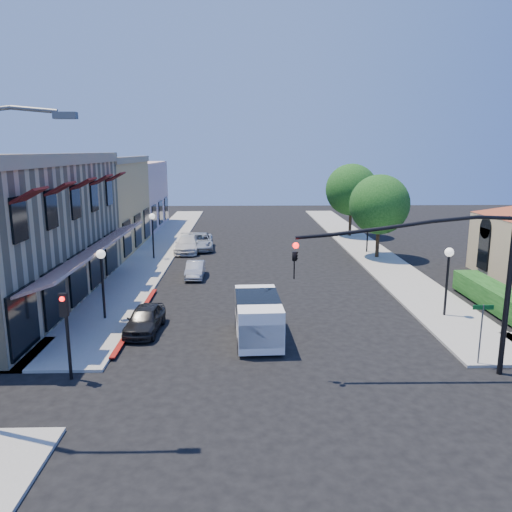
{
  "coord_description": "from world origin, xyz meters",
  "views": [
    {
      "loc": [
        -1.66,
        -15.71,
        8.26
      ],
      "look_at": [
        -0.93,
        10.88,
        2.6
      ],
      "focal_mm": 35.0,
      "sensor_mm": 36.0,
      "label": 1
    }
  ],
  "objects_px": {
    "signal_mast_arm": "(452,269)",
    "lamppost_right_near": "(448,264)",
    "street_tree_b": "(351,190)",
    "parked_car_c": "(187,244)",
    "lamppost_right_far": "(368,220)",
    "street_tree_a": "(379,205)",
    "secondary_signal": "(66,320)",
    "white_van": "(258,316)",
    "street_name_sign": "(482,325)",
    "parked_car_b": "(195,270)",
    "lamppost_left_far": "(152,224)",
    "parked_car_d": "(200,241)",
    "parked_car_a": "(145,319)",
    "lamppost_left_near": "(102,267)"
  },
  "relations": [
    {
      "from": "street_tree_b",
      "to": "parked_car_d",
      "type": "xyz_separation_m",
      "value": [
        -14.1,
        -6.0,
        -3.87
      ]
    },
    {
      "from": "street_tree_a",
      "to": "street_name_sign",
      "type": "height_order",
      "value": "street_tree_a"
    },
    {
      "from": "lamppost_right_near",
      "to": "lamppost_right_far",
      "type": "xyz_separation_m",
      "value": [
        0.0,
        16.0,
        0.0
      ]
    },
    {
      "from": "secondary_signal",
      "to": "parked_car_a",
      "type": "bearing_deg",
      "value": 70.0
    },
    {
      "from": "white_van",
      "to": "signal_mast_arm",
      "type": "bearing_deg",
      "value": -28.45
    },
    {
      "from": "lamppost_left_far",
      "to": "white_van",
      "type": "bearing_deg",
      "value": -65.93
    },
    {
      "from": "street_tree_b",
      "to": "parked_car_c",
      "type": "distance_m",
      "value": 17.1
    },
    {
      "from": "parked_car_c",
      "to": "white_van",
      "type": "bearing_deg",
      "value": -75.02
    },
    {
      "from": "street_name_sign",
      "to": "lamppost_right_near",
      "type": "distance_m",
      "value": 5.98
    },
    {
      "from": "street_name_sign",
      "to": "parked_car_d",
      "type": "distance_m",
      "value": 27.04
    },
    {
      "from": "street_tree_a",
      "to": "street_tree_b",
      "type": "xyz_separation_m",
      "value": [
        0.0,
        10.0,
        0.35
      ]
    },
    {
      "from": "lamppost_left_far",
      "to": "lamppost_right_far",
      "type": "distance_m",
      "value": 17.12
    },
    {
      "from": "lamppost_right_far",
      "to": "lamppost_left_near",
      "type": "bearing_deg",
      "value": -136.74
    },
    {
      "from": "white_van",
      "to": "lamppost_left_far",
      "type": "bearing_deg",
      "value": 114.07
    },
    {
      "from": "lamppost_left_far",
      "to": "parked_car_b",
      "type": "height_order",
      "value": "lamppost_left_far"
    },
    {
      "from": "street_name_sign",
      "to": "lamppost_left_near",
      "type": "height_order",
      "value": "lamppost_left_near"
    },
    {
      "from": "lamppost_left_near",
      "to": "white_van",
      "type": "xyz_separation_m",
      "value": [
        7.5,
        -2.79,
        -1.62
      ]
    },
    {
      "from": "parked_car_d",
      "to": "secondary_signal",
      "type": "bearing_deg",
      "value": -100.03
    },
    {
      "from": "signal_mast_arm",
      "to": "street_name_sign",
      "type": "xyz_separation_m",
      "value": [
        1.64,
        0.7,
        -2.39
      ]
    },
    {
      "from": "street_tree_a",
      "to": "street_tree_b",
      "type": "bearing_deg",
      "value": 90.0
    },
    {
      "from": "street_tree_a",
      "to": "parked_car_a",
      "type": "distance_m",
      "value": 21.97
    },
    {
      "from": "parked_car_c",
      "to": "parked_car_a",
      "type": "bearing_deg",
      "value": -89.91
    },
    {
      "from": "signal_mast_arm",
      "to": "lamppost_right_near",
      "type": "height_order",
      "value": "signal_mast_arm"
    },
    {
      "from": "street_tree_b",
      "to": "parked_car_a",
      "type": "xyz_separation_m",
      "value": [
        -15.0,
        -25.65,
        -3.94
      ]
    },
    {
      "from": "parked_car_c",
      "to": "parked_car_d",
      "type": "bearing_deg",
      "value": 53.97
    },
    {
      "from": "lamppost_right_far",
      "to": "white_van",
      "type": "bearing_deg",
      "value": -116.81
    },
    {
      "from": "lamppost_right_far",
      "to": "parked_car_c",
      "type": "distance_m",
      "value": 14.86
    },
    {
      "from": "signal_mast_arm",
      "to": "street_tree_b",
      "type": "bearing_deg",
      "value": 84.49
    },
    {
      "from": "lamppost_left_far",
      "to": "parked_car_a",
      "type": "bearing_deg",
      "value": -81.64
    },
    {
      "from": "street_name_sign",
      "to": "lamppost_right_far",
      "type": "distance_m",
      "value": 21.85
    },
    {
      "from": "white_van",
      "to": "parked_car_d",
      "type": "bearing_deg",
      "value": 101.69
    },
    {
      "from": "street_name_sign",
      "to": "lamppost_left_near",
      "type": "relative_size",
      "value": 0.7
    },
    {
      "from": "street_tree_b",
      "to": "parked_car_b",
      "type": "bearing_deg",
      "value": -131.02
    },
    {
      "from": "white_van",
      "to": "lamppost_left_near",
      "type": "bearing_deg",
      "value": 159.59
    },
    {
      "from": "lamppost_left_far",
      "to": "white_van",
      "type": "xyz_separation_m",
      "value": [
        7.5,
        -16.79,
        -1.62
      ]
    },
    {
      "from": "secondary_signal",
      "to": "street_name_sign",
      "type": "relative_size",
      "value": 1.33
    },
    {
      "from": "parked_car_c",
      "to": "street_name_sign",
      "type": "bearing_deg",
      "value": -58.65
    },
    {
      "from": "street_tree_a",
      "to": "secondary_signal",
      "type": "height_order",
      "value": "street_tree_a"
    },
    {
      "from": "parked_car_b",
      "to": "street_name_sign",
      "type": "bearing_deg",
      "value": -48.96
    },
    {
      "from": "white_van",
      "to": "parked_car_c",
      "type": "distance_m",
      "value": 20.24
    },
    {
      "from": "signal_mast_arm",
      "to": "white_van",
      "type": "height_order",
      "value": "signal_mast_arm"
    },
    {
      "from": "secondary_signal",
      "to": "white_van",
      "type": "relative_size",
      "value": 0.75
    },
    {
      "from": "street_tree_a",
      "to": "lamppost_left_near",
      "type": "distance_m",
      "value": 22.3
    },
    {
      "from": "lamppost_left_far",
      "to": "parked_car_c",
      "type": "relative_size",
      "value": 0.78
    },
    {
      "from": "street_name_sign",
      "to": "parked_car_c",
      "type": "distance_m",
      "value": 26.42
    },
    {
      "from": "street_tree_a",
      "to": "lamppost_left_near",
      "type": "bearing_deg",
      "value": -141.02
    },
    {
      "from": "street_tree_b",
      "to": "street_name_sign",
      "type": "distance_m",
      "value": 29.96
    },
    {
      "from": "signal_mast_arm",
      "to": "street_name_sign",
      "type": "bearing_deg",
      "value": 23.2
    },
    {
      "from": "parked_car_d",
      "to": "white_van",
      "type": "bearing_deg",
      "value": -82.07
    },
    {
      "from": "lamppost_right_near",
      "to": "parked_car_c",
      "type": "xyz_separation_m",
      "value": [
        -14.7,
        16.77,
        -2.07
      ]
    }
  ]
}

